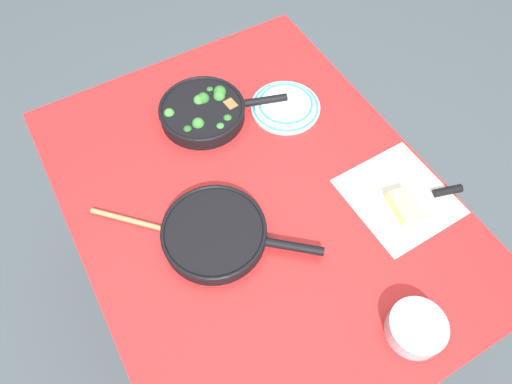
% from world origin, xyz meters
% --- Properties ---
extents(ground_plane, '(14.00, 14.00, 0.00)m').
position_xyz_m(ground_plane, '(0.00, 0.00, 0.00)').
color(ground_plane, '#424C51').
extents(dining_table_red, '(1.29, 1.00, 0.77)m').
position_xyz_m(dining_table_red, '(0.00, 0.00, 0.69)').
color(dining_table_red, red).
rests_on(dining_table_red, ground_plane).
extents(skillet_broccoli, '(0.27, 0.40, 0.07)m').
position_xyz_m(skillet_broccoli, '(0.34, -0.01, 0.80)').
color(skillet_broccoli, black).
rests_on(skillet_broccoli, dining_table_red).
extents(skillet_eggs, '(0.35, 0.38, 0.05)m').
position_xyz_m(skillet_eggs, '(-0.06, 0.16, 0.79)').
color(skillet_eggs, black).
rests_on(skillet_eggs, dining_table_red).
extents(wooden_spoon, '(0.27, 0.26, 0.02)m').
position_xyz_m(wooden_spoon, '(0.03, 0.28, 0.77)').
color(wooden_spoon, '#A87A4C').
rests_on(wooden_spoon, dining_table_red).
extents(parchment_sheet, '(0.30, 0.28, 0.00)m').
position_xyz_m(parchment_sheet, '(-0.21, -0.35, 0.77)').
color(parchment_sheet, silver).
rests_on(parchment_sheet, dining_table_red).
extents(grater_knife, '(0.11, 0.27, 0.02)m').
position_xyz_m(grater_knife, '(-0.25, -0.43, 0.77)').
color(grater_knife, silver).
rests_on(grater_knife, dining_table_red).
extents(cheese_block, '(0.11, 0.08, 0.04)m').
position_xyz_m(cheese_block, '(-0.25, -0.33, 0.79)').
color(cheese_block, '#EFD67A').
rests_on(cheese_block, dining_table_red).
extents(dinner_plate_stack, '(0.23, 0.23, 0.03)m').
position_xyz_m(dinner_plate_stack, '(0.24, -0.25, 0.78)').
color(dinner_plate_stack, white).
rests_on(dinner_plate_stack, dining_table_red).
extents(prep_bowl_steel, '(0.14, 0.14, 0.05)m').
position_xyz_m(prep_bowl_steel, '(-0.53, -0.14, 0.79)').
color(prep_bowl_steel, '#B7B7BC').
rests_on(prep_bowl_steel, dining_table_red).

